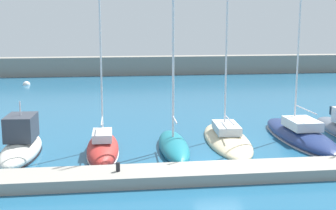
% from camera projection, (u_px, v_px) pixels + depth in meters
% --- Properties ---
extents(ground_plane, '(120.00, 120.00, 0.00)m').
position_uv_depth(ground_plane, '(221.00, 169.00, 24.30)').
color(ground_plane, '#1E567A').
extents(dock_pier, '(35.87, 2.21, 0.56)m').
position_uv_depth(dock_pier, '(228.00, 172.00, 22.92)').
color(dock_pier, gray).
rests_on(dock_pier, ground_plane).
extents(breakwater_seawall, '(108.00, 2.18, 2.52)m').
position_uv_depth(breakwater_seawall, '(149.00, 65.00, 64.96)').
color(breakwater_seawall, gray).
rests_on(breakwater_seawall, ground_plane).
extents(motorboat_ivory_second, '(2.38, 6.49, 3.42)m').
position_uv_depth(motorboat_ivory_second, '(21.00, 145.00, 26.62)').
color(motorboat_ivory_second, silver).
rests_on(motorboat_ivory_second, ground_plane).
extents(sailboat_red_third, '(1.95, 6.62, 11.27)m').
position_uv_depth(sailboat_red_third, '(103.00, 148.00, 27.10)').
color(sailboat_red_third, '#B72D28').
rests_on(sailboat_red_third, ground_plane).
extents(sailboat_teal_fourth, '(1.84, 6.86, 12.08)m').
position_uv_depth(sailboat_teal_fourth, '(174.00, 145.00, 27.69)').
color(sailboat_teal_fourth, '#19707F').
rests_on(sailboat_teal_fourth, ground_plane).
extents(sailboat_sand_fifth, '(3.18, 8.94, 18.01)m').
position_uv_depth(sailboat_sand_fifth, '(227.00, 138.00, 29.70)').
color(sailboat_sand_fifth, beige).
rests_on(sailboat_sand_fifth, ground_plane).
extents(sailboat_navy_sixth, '(2.83, 9.55, 16.92)m').
position_uv_depth(sailboat_navy_sixth, '(300.00, 134.00, 30.08)').
color(sailboat_navy_sixth, navy).
rests_on(sailboat_navy_sixth, ground_plane).
extents(mooring_buoy_white, '(0.87, 0.87, 0.87)m').
position_uv_depth(mooring_buoy_white, '(27.00, 85.00, 54.97)').
color(mooring_buoy_white, white).
rests_on(mooring_buoy_white, ground_plane).
extents(dock_bollard, '(0.20, 0.20, 0.44)m').
position_uv_depth(dock_bollard, '(118.00, 167.00, 22.15)').
color(dock_bollard, black).
rests_on(dock_bollard, dock_pier).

